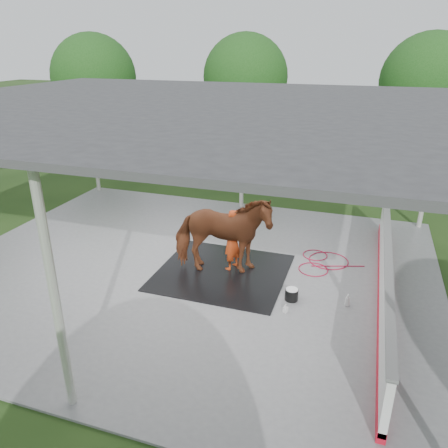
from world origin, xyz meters
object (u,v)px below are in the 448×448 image
(dasher_board, at_px, (384,277))
(horse, at_px, (222,235))
(handler, at_px, (232,240))
(wash_bucket, at_px, (292,294))

(dasher_board, height_order, horse, horse)
(horse, bearing_deg, handler, -43.39)
(horse, height_order, wash_bucket, horse)
(handler, distance_m, wash_bucket, 2.05)
(wash_bucket, bearing_deg, handler, 149.96)
(dasher_board, xyz_separation_m, horse, (-3.71, 0.02, 0.47))
(handler, bearing_deg, wash_bucket, 77.18)
(handler, xyz_separation_m, wash_bucket, (1.68, -0.97, -0.64))
(handler, relative_size, wash_bucket, 5.36)
(dasher_board, bearing_deg, horse, 179.72)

